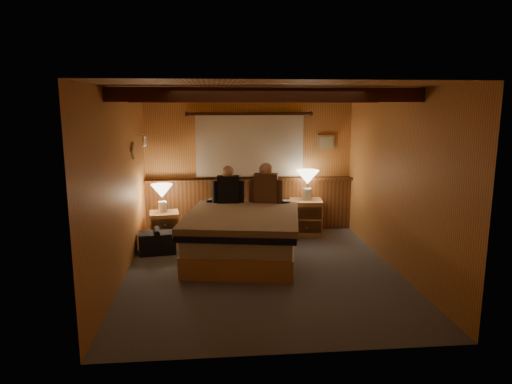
{
  "coord_description": "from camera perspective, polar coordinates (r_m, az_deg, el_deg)",
  "views": [
    {
      "loc": [
        -0.63,
        -5.8,
        2.2
      ],
      "look_at": [
        -0.05,
        0.4,
        1.01
      ],
      "focal_mm": 32.0,
      "sensor_mm": 36.0,
      "label": 1
    }
  ],
  "objects": [
    {
      "name": "wainscot",
      "position": [
        8.04,
        -0.77,
        -1.45
      ],
      "size": [
        3.6,
        0.23,
        0.94
      ],
      "color": "brown",
      "rests_on": "wall_back"
    },
    {
      "name": "person_left",
      "position": [
        7.17,
        -3.51,
        0.56
      ],
      "size": [
        0.5,
        0.21,
        0.61
      ],
      "rotation": [
        0.0,
        0.0,
        -0.04
      ],
      "color": "black",
      "rests_on": "bed"
    },
    {
      "name": "lamp_right",
      "position": [
        7.84,
        6.46,
        1.63
      ],
      "size": [
        0.39,
        0.39,
        0.51
      ],
      "color": "white",
      "rests_on": "nightstand_right"
    },
    {
      "name": "ceiling",
      "position": [
        5.84,
        0.84,
        12.82
      ],
      "size": [
        4.2,
        4.2,
        0.0
      ],
      "primitive_type": "plane",
      "rotation": [
        3.14,
        0.0,
        0.0
      ],
      "color": "tan",
      "rests_on": "wall_back"
    },
    {
      "name": "person_right",
      "position": [
        7.17,
        1.24,
        0.73
      ],
      "size": [
        0.53,
        0.29,
        0.66
      ],
      "rotation": [
        0.0,
        0.0,
        -0.22
      ],
      "color": "#523221",
      "rests_on": "bed"
    },
    {
      "name": "wall_left",
      "position": [
        6.0,
        -16.55,
        0.81
      ],
      "size": [
        0.0,
        4.2,
        4.2
      ],
      "primitive_type": "plane",
      "rotation": [
        1.57,
        0.0,
        1.57
      ],
      "color": "#DE924F",
      "rests_on": "floor"
    },
    {
      "name": "coat_rail",
      "position": [
        7.47,
        -13.84,
        6.46
      ],
      "size": [
        0.05,
        0.55,
        0.24
      ],
      "color": "white",
      "rests_on": "wall_left"
    },
    {
      "name": "nightstand_right",
      "position": [
        7.92,
        6.23,
        -3.1
      ],
      "size": [
        0.59,
        0.55,
        0.6
      ],
      "rotation": [
        0.0,
        0.0,
        -0.12
      ],
      "color": "tan",
      "rests_on": "floor"
    },
    {
      "name": "bed",
      "position": [
        6.63,
        -1.61,
        -5.29
      ],
      "size": [
        1.85,
        2.23,
        0.68
      ],
      "rotation": [
        0.0,
        0.0,
        -0.17
      ],
      "color": "tan",
      "rests_on": "floor"
    },
    {
      "name": "framed_print",
      "position": [
        8.15,
        8.75,
        6.16
      ],
      "size": [
        0.3,
        0.04,
        0.25
      ],
      "color": "tan",
      "rests_on": "wall_back"
    },
    {
      "name": "floor",
      "position": [
        6.23,
        0.78,
        -9.81
      ],
      "size": [
        4.2,
        4.2,
        0.0
      ],
      "primitive_type": "plane",
      "color": "#494E57",
      "rests_on": "ground"
    },
    {
      "name": "nightstand_left",
      "position": [
        7.54,
        -11.34,
        -4.34
      ],
      "size": [
        0.51,
        0.47,
        0.5
      ],
      "rotation": [
        0.0,
        0.0,
        0.14
      ],
      "color": "tan",
      "rests_on": "floor"
    },
    {
      "name": "wall_back",
      "position": [
        7.99,
        -0.82,
        3.67
      ],
      "size": [
        3.6,
        0.0,
        3.6
      ],
      "primitive_type": "plane",
      "rotation": [
        1.57,
        0.0,
        0.0
      ],
      "color": "#DE924F",
      "rests_on": "floor"
    },
    {
      "name": "wall_front",
      "position": [
        3.88,
        4.16,
        -4.1
      ],
      "size": [
        3.6,
        0.0,
        3.6
      ],
      "primitive_type": "plane",
      "rotation": [
        -1.57,
        0.0,
        0.0
      ],
      "color": "#DE924F",
      "rests_on": "floor"
    },
    {
      "name": "curtain_window",
      "position": [
        7.88,
        -0.78,
        5.92
      ],
      "size": [
        2.18,
        0.09,
        1.11
      ],
      "color": "#3F1C0F",
      "rests_on": "wall_back"
    },
    {
      "name": "duffel_bag",
      "position": [
        7.04,
        -12.23,
        -6.17
      ],
      "size": [
        0.57,
        0.39,
        0.38
      ],
      "rotation": [
        0.0,
        0.0,
        0.15
      ],
      "color": "black",
      "rests_on": "floor"
    },
    {
      "name": "lamp_left",
      "position": [
        7.45,
        -11.68,
        -0.08
      ],
      "size": [
        0.34,
        0.34,
        0.45
      ],
      "color": "white",
      "rests_on": "nightstand_left"
    },
    {
      "name": "wall_right",
      "position": [
        6.37,
        17.14,
        1.34
      ],
      "size": [
        0.0,
        4.2,
        4.2
      ],
      "primitive_type": "plane",
      "rotation": [
        1.57,
        0.0,
        -1.57
      ],
      "color": "#DE924F",
      "rests_on": "floor"
    },
    {
      "name": "ceiling_beams",
      "position": [
        5.98,
        0.68,
        11.91
      ],
      "size": [
        3.6,
        1.65,
        0.16
      ],
      "color": "#3F1C0F",
      "rests_on": "ceiling"
    }
  ]
}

